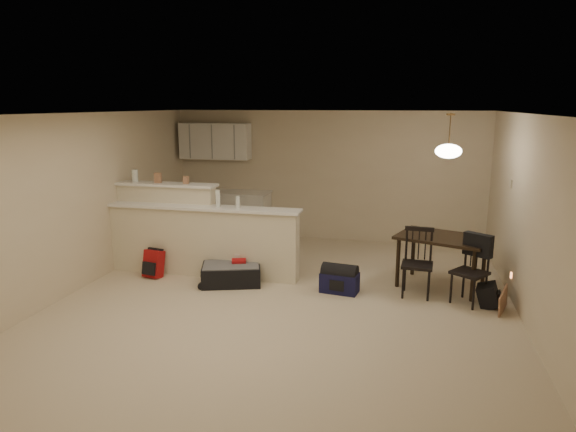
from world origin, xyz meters
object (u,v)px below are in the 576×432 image
(pendant_lamp, at_px, (448,150))
(dining_chair_far, at_px, (470,271))
(black_daypack, at_px, (488,295))
(red_backpack, at_px, (154,264))
(suitcase, at_px, (231,274))
(dining_table, at_px, (442,242))
(navy_duffel, at_px, (340,282))
(dining_chair_near, at_px, (417,263))

(pendant_lamp, distance_m, dining_chair_far, 1.67)
(black_daypack, bearing_deg, red_backpack, 100.84)
(suitcase, relative_size, red_backpack, 2.03)
(red_backpack, relative_size, black_daypack, 1.28)
(dining_table, relative_size, red_backpack, 3.39)
(dining_chair_far, xyz_separation_m, suitcase, (-3.34, 0.01, -0.32))
(dining_table, bearing_deg, navy_duffel, -139.13)
(dining_chair_far, distance_m, navy_duffel, 1.76)
(red_backpack, xyz_separation_m, black_daypack, (4.87, -0.05, -0.07))
(dining_chair_near, bearing_deg, red_backpack, -174.96)
(dining_table, relative_size, black_daypack, 4.35)
(dining_chair_near, xyz_separation_m, dining_chair_far, (0.67, -0.14, -0.01))
(dining_chair_near, relative_size, black_daypack, 2.90)
(dining_table, bearing_deg, dining_chair_near, -108.22)
(dining_chair_far, relative_size, suitcase, 1.08)
(navy_duffel, bearing_deg, dining_table, 29.64)
(suitcase, relative_size, black_daypack, 2.60)
(dining_table, relative_size, pendant_lamp, 2.30)
(suitcase, relative_size, navy_duffel, 1.63)
(dining_chair_near, xyz_separation_m, red_backpack, (-3.94, -0.10, -0.26))
(suitcase, height_order, navy_duffel, suitcase)
(dining_chair_near, height_order, navy_duffel, dining_chair_near)
(dining_chair_near, bearing_deg, suitcase, -173.73)
(pendant_lamp, xyz_separation_m, dining_chair_far, (0.33, -0.58, -1.53))
(red_backpack, bearing_deg, dining_chair_far, 10.57)
(dining_chair_far, distance_m, red_backpack, 4.62)
(dining_chair_far, relative_size, navy_duffel, 1.76)
(black_daypack, bearing_deg, pendant_lamp, 55.70)
(dining_table, distance_m, dining_chair_far, 0.70)
(dining_table, height_order, dining_chair_near, dining_chair_near)
(pendant_lamp, height_order, red_backpack, pendant_lamp)
(red_backpack, height_order, navy_duffel, red_backpack)
(dining_table, xyz_separation_m, black_daypack, (0.58, -0.60, -0.53))
(pendant_lamp, bearing_deg, black_daypack, -45.70)
(dining_chair_near, distance_m, black_daypack, 1.00)
(suitcase, xyz_separation_m, black_daypack, (3.59, -0.02, 0.00))
(dining_chair_far, relative_size, black_daypack, 2.81)
(dining_table, xyz_separation_m, pendant_lamp, (0.00, 0.00, 1.32))
(dining_table, height_order, pendant_lamp, pendant_lamp)
(dining_chair_far, xyz_separation_m, red_backpack, (-4.61, 0.03, -0.25))
(pendant_lamp, xyz_separation_m, red_backpack, (-4.28, -0.55, -1.78))
(pendant_lamp, height_order, navy_duffel, pendant_lamp)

